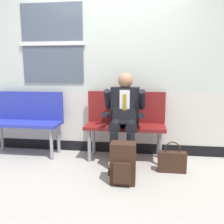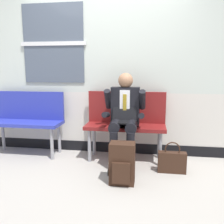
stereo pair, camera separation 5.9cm
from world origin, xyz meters
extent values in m
plane|color=#9E9991|center=(0.00, 0.00, 0.00)|extent=(18.00, 18.00, 0.00)
cube|color=beige|center=(0.00, 0.80, 1.89)|extent=(5.26, 0.12, 1.84)
cube|color=beige|center=(0.00, 0.80, 0.57)|extent=(5.26, 0.12, 0.80)
cube|color=black|center=(0.00, 0.80, 0.08)|extent=(5.26, 0.14, 0.16)
cube|color=#4C5666|center=(-0.83, 0.73, 1.71)|extent=(0.97, 0.02, 1.19)
cube|color=silver|center=(-0.83, 0.72, 1.71)|extent=(1.05, 0.03, 0.06)
cube|color=maroon|center=(0.33, 0.45, 0.50)|extent=(1.16, 0.42, 0.05)
cube|color=maroon|center=(0.33, 0.63, 0.76)|extent=(1.16, 0.04, 0.47)
cylinder|color=gray|center=(-0.17, 0.30, 0.24)|extent=(0.05, 0.05, 0.48)
cylinder|color=gray|center=(-0.17, 0.60, 0.24)|extent=(0.05, 0.05, 0.48)
cylinder|color=gray|center=(0.83, 0.30, 0.24)|extent=(0.05, 0.05, 0.48)
cylinder|color=gray|center=(0.83, 0.60, 0.24)|extent=(0.05, 0.05, 0.48)
cube|color=#28339E|center=(-1.23, 0.45, 0.50)|extent=(1.13, 0.42, 0.05)
cube|color=#28339E|center=(-1.23, 0.63, 0.75)|extent=(1.13, 0.04, 0.45)
cylinder|color=gray|center=(-1.72, 0.60, 0.24)|extent=(0.05, 0.05, 0.48)
cylinder|color=gray|center=(-0.74, 0.30, 0.24)|extent=(0.05, 0.05, 0.48)
cylinder|color=gray|center=(-0.74, 0.60, 0.24)|extent=(0.05, 0.05, 0.48)
cylinder|color=black|center=(0.22, 0.24, 0.57)|extent=(0.15, 0.40, 0.15)
cylinder|color=black|center=(0.22, 0.05, 0.26)|extent=(0.11, 0.11, 0.53)
cube|color=black|center=(0.22, -0.01, 0.04)|extent=(0.10, 0.26, 0.07)
cylinder|color=black|center=(0.44, 0.24, 0.57)|extent=(0.15, 0.40, 0.15)
cylinder|color=black|center=(0.44, 0.05, 0.26)|extent=(0.11, 0.11, 0.53)
cube|color=black|center=(0.44, -0.01, 0.04)|extent=(0.10, 0.26, 0.07)
cube|color=black|center=(0.33, 0.45, 0.80)|extent=(0.40, 0.18, 0.55)
cube|color=silver|center=(0.33, 0.35, 0.85)|extent=(0.14, 0.01, 0.38)
cube|color=olive|center=(0.33, 0.34, 0.82)|extent=(0.05, 0.01, 0.33)
sphere|color=#9E7051|center=(0.33, 0.45, 1.17)|extent=(0.21, 0.21, 0.21)
cylinder|color=black|center=(0.09, 0.38, 0.91)|extent=(0.09, 0.25, 0.30)
cylinder|color=black|center=(0.09, 0.21, 0.72)|extent=(0.08, 0.27, 0.12)
cylinder|color=black|center=(0.57, 0.38, 0.91)|extent=(0.09, 0.25, 0.30)
cylinder|color=black|center=(0.57, 0.21, 0.72)|extent=(0.08, 0.27, 0.12)
cube|color=black|center=(0.33, 0.21, 0.63)|extent=(0.33, 0.22, 0.02)
cube|color=black|center=(0.33, 0.34, 0.74)|extent=(0.33, 0.08, 0.21)
cube|color=#331E14|center=(0.37, -0.30, 0.25)|extent=(0.29, 0.19, 0.49)
cube|color=#331E14|center=(0.37, -0.42, 0.17)|extent=(0.20, 0.04, 0.25)
cube|color=#331E14|center=(0.97, 0.09, 0.14)|extent=(0.36, 0.11, 0.27)
torus|color=#331E14|center=(0.97, 0.09, 0.31)|extent=(0.20, 0.02, 0.20)
camera|label=1|loc=(0.60, -2.98, 1.34)|focal=38.95mm
camera|label=2|loc=(0.66, -2.97, 1.34)|focal=38.95mm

